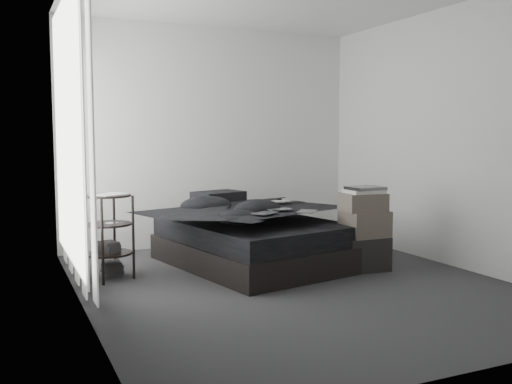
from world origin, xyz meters
name	(u,v)px	position (x,y,z in m)	size (l,w,h in m)	color
floor	(293,284)	(0.00, 0.00, 0.00)	(3.60, 4.20, 0.01)	#323234
wall_back	(211,137)	(0.00, 2.10, 1.30)	(3.60, 0.01, 2.60)	silver
wall_front	(480,137)	(0.00, -2.10, 1.30)	(3.60, 0.01, 2.60)	silver
wall_left	(79,137)	(-1.80, 0.00, 1.30)	(0.01, 4.20, 2.60)	silver
wall_right	(453,137)	(1.80, 0.00, 1.30)	(0.01, 4.20, 2.60)	silver
window_left	(68,131)	(-1.78, 0.90, 1.35)	(0.02, 2.00, 2.30)	white
curtain_left	(74,139)	(-1.73, 0.90, 1.28)	(0.06, 2.12, 2.48)	white
bed	(254,253)	(-0.01, 0.83, 0.13)	(1.41, 1.87, 0.25)	black
mattress	(254,231)	(-0.01, 0.83, 0.35)	(1.36, 1.81, 0.20)	black
duvet	(256,211)	(0.00, 0.79, 0.56)	(1.38, 1.59, 0.22)	black
pillow_lower	(213,208)	(-0.20, 1.53, 0.52)	(0.56, 0.38, 0.13)	black
pillow_upper	(218,197)	(-0.13, 1.53, 0.64)	(0.53, 0.36, 0.12)	black
laptop	(278,196)	(0.32, 0.94, 0.68)	(0.30, 0.19, 0.02)	silver
comic_a	(265,206)	(-0.14, 0.30, 0.67)	(0.24, 0.15, 0.01)	black
comic_b	(279,202)	(0.10, 0.49, 0.68)	(0.24, 0.15, 0.01)	black
comic_c	(307,203)	(0.27, 0.24, 0.68)	(0.24, 0.15, 0.01)	black
side_stand	(109,237)	(-1.46, 0.85, 0.39)	(0.42, 0.42, 0.77)	black
papers	(109,195)	(-1.44, 0.85, 0.78)	(0.30, 0.22, 0.02)	white
floor_books	(112,268)	(-1.41, 0.96, 0.08)	(0.15, 0.22, 0.15)	black
box_lower	(363,253)	(0.88, 0.20, 0.16)	(0.45, 0.35, 0.33)	black
box_mid	(365,224)	(0.89, 0.19, 0.46)	(0.42, 0.33, 0.25)	#62574D
box_upper	(363,202)	(0.87, 0.20, 0.67)	(0.40, 0.32, 0.17)	#62574D
art_book_white	(364,191)	(0.88, 0.20, 0.77)	(0.34, 0.27, 0.03)	silver
art_book_snake	(365,188)	(0.89, 0.19, 0.81)	(0.33, 0.26, 0.03)	silver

